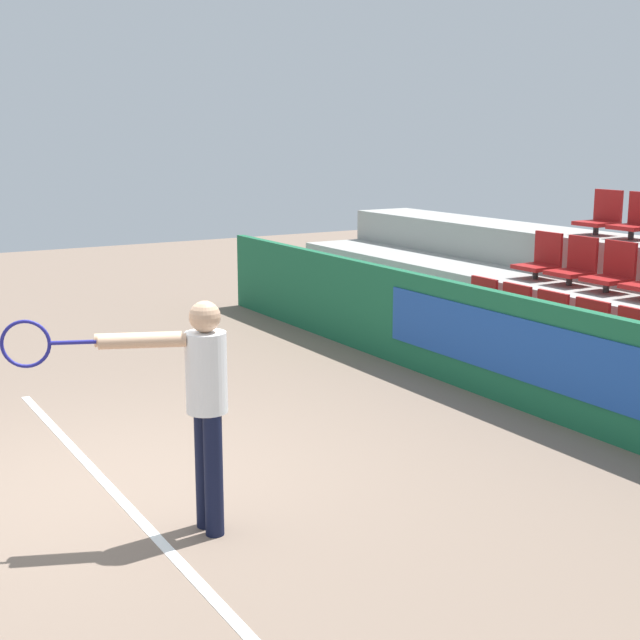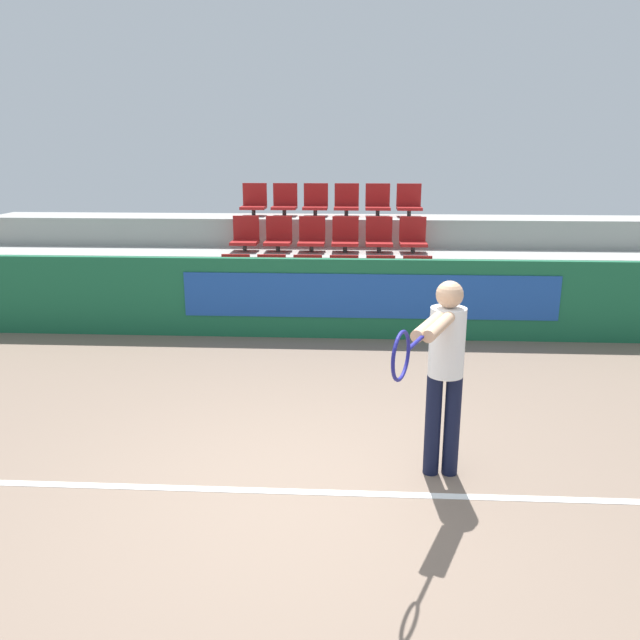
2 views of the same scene
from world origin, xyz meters
The scene contains 25 objects.
ground_plane centered at (0.00, 0.00, 0.00)m, with size 30.00×30.00×0.00m, color #7A6656.
court_baseline centered at (0.00, 0.05, 0.00)m, with size 5.58×0.08×0.01m.
barrier_wall centered at (0.02, 4.26, 0.57)m, with size 12.59×0.14×1.14m.
bleacher_tier_front centered at (0.00, 4.85, 0.24)m, with size 12.19×1.01×0.48m.
bleacher_tier_middle centered at (0.00, 5.86, 0.48)m, with size 12.19×1.01×0.97m.
bleacher_tier_back centered at (0.00, 6.87, 0.73)m, with size 12.19×1.01×1.45m.
stadium_chair_0 centered at (-1.39, 4.98, 0.72)m, with size 0.44×0.43×0.57m.
stadium_chair_1 centered at (-0.83, 4.98, 0.72)m, with size 0.44×0.43×0.57m.
stadium_chair_2 centered at (-0.28, 4.98, 0.72)m, with size 0.44×0.43×0.57m.
stadium_chair_3 centered at (0.28, 4.98, 0.72)m, with size 0.44×0.43×0.57m.
stadium_chair_4 centered at (0.83, 4.98, 0.72)m, with size 0.44×0.43×0.57m.
stadium_chair_5 centered at (1.39, 4.98, 0.72)m, with size 0.44×0.43×0.57m.
stadium_chair_6 centered at (-1.39, 5.99, 1.20)m, with size 0.44×0.43×0.57m.
stadium_chair_7 centered at (-0.83, 5.99, 1.20)m, with size 0.44×0.43×0.57m.
stadium_chair_8 centered at (-0.28, 5.99, 1.20)m, with size 0.44×0.43×0.57m.
stadium_chair_9 centered at (0.28, 5.99, 1.20)m, with size 0.44×0.43×0.57m.
stadium_chair_10 centered at (0.83, 5.99, 1.20)m, with size 0.44×0.43×0.57m.
stadium_chair_11 centered at (1.39, 5.99, 1.20)m, with size 0.44×0.43×0.57m.
stadium_chair_12 centered at (-1.39, 7.01, 1.69)m, with size 0.44×0.43×0.57m.
stadium_chair_13 centered at (-0.83, 7.01, 1.69)m, with size 0.44×0.43×0.57m.
stadium_chair_14 centered at (-0.28, 7.01, 1.69)m, with size 0.44×0.43×0.57m.
stadium_chair_15 centered at (0.28, 7.01, 1.69)m, with size 0.44×0.43×0.57m.
stadium_chair_16 centered at (0.83, 7.01, 1.69)m, with size 0.44×0.43×0.57m.
stadium_chair_17 centered at (1.39, 7.01, 1.69)m, with size 0.44×0.43×0.57m.
tennis_player centered at (1.15, 0.35, 0.99)m, with size 0.66×1.37×1.63m.
Camera 2 is at (0.44, -4.31, 2.60)m, focal length 35.00 mm.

